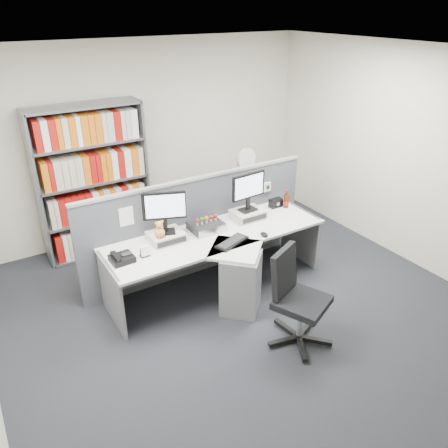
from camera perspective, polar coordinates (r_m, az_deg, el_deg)
ground at (r=4.89m, az=4.11°, el=-12.64°), size 5.50×5.50×0.00m
room_shell at (r=4.00m, az=4.94°, el=7.56°), size 5.04×5.54×2.72m
partition at (r=5.43m, az=-3.29°, el=-0.11°), size 3.00×0.08×1.27m
desk at (r=5.03m, az=0.33°, el=-4.96°), size 2.60×1.20×0.72m
monitor_riser_left at (r=4.94m, az=-7.48°, el=-1.62°), size 0.38×0.31×0.10m
monitor_riser_right at (r=5.42m, az=3.10°, el=1.29°), size 0.38×0.31×0.10m
monitor_left at (r=4.79m, az=-7.72°, el=1.93°), size 0.45×0.22×0.48m
monitor_right at (r=5.29m, az=3.17°, el=4.56°), size 0.47×0.17×0.48m
desktop_pc at (r=5.13m, az=-2.35°, el=-0.26°), size 0.36×0.33×0.10m
figurines at (r=5.08m, az=-2.28°, el=0.67°), size 0.29×0.05×0.09m
keyboard at (r=4.86m, az=1.04°, el=-2.35°), size 0.45×0.29×0.03m
mouse at (r=5.03m, az=5.22°, el=-1.34°), size 0.07×0.11×0.04m
desk_phone at (r=4.64m, az=-13.11°, el=-4.33°), size 0.24×0.22×0.10m
desk_calendar at (r=4.68m, az=-10.22°, el=-3.58°), size 0.10×0.07×0.12m
plush_toy at (r=4.79m, az=-8.31°, el=-0.83°), size 0.11×0.11×0.19m
speaker at (r=5.74m, az=6.70°, el=2.73°), size 0.17×0.09×0.11m
cola_bottle at (r=5.74m, az=8.03°, el=2.96°), size 0.07×0.07×0.24m
shelving_unit at (r=6.02m, az=-16.54°, el=5.01°), size 1.41×0.40×2.00m
filing_cabinet at (r=6.69m, az=2.69°, el=2.52°), size 0.45×0.61×0.70m
desk_fan at (r=6.44m, az=2.82°, el=8.06°), size 0.32×0.19×0.53m
office_chair at (r=4.43m, az=9.17°, el=-9.13°), size 0.65×0.65×0.99m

